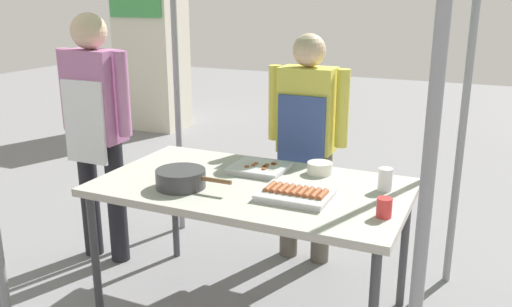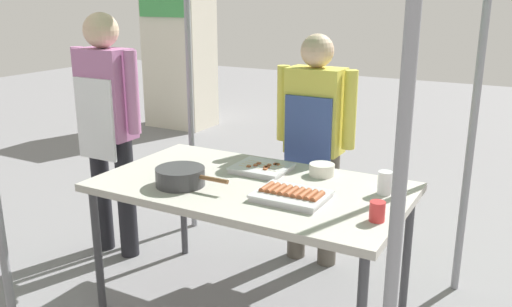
{
  "view_description": "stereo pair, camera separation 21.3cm",
  "coord_description": "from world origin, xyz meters",
  "px_view_note": "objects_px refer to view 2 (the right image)",
  "views": [
    {
      "loc": [
        1.11,
        -2.41,
        1.7
      ],
      "look_at": [
        0.0,
        0.05,
        0.9
      ],
      "focal_mm": 38.04,
      "sensor_mm": 36.0,
      "label": 1
    },
    {
      "loc": [
        1.3,
        -2.32,
        1.7
      ],
      "look_at": [
        0.0,
        0.05,
        0.9
      ],
      "focal_mm": 38.04,
      "sensor_mm": 36.0,
      "label": 2
    }
  ],
  "objects_px": {
    "cooking_wok": "(181,176)",
    "drink_cup_near_edge": "(377,211)",
    "condiment_bowl": "(322,170)",
    "tray_meat_skewers": "(262,168)",
    "customer_nearby": "(107,117)",
    "tray_grilled_sausages": "(292,195)",
    "stall_table": "(251,193)",
    "vendor_woman": "(314,134)",
    "drink_cup_by_wok": "(385,183)",
    "neighbor_stall_left": "(179,49)"
  },
  "relations": [
    {
      "from": "customer_nearby",
      "to": "neighbor_stall_left",
      "type": "relative_size",
      "value": 0.79
    },
    {
      "from": "cooking_wok",
      "to": "customer_nearby",
      "type": "height_order",
      "value": "customer_nearby"
    },
    {
      "from": "tray_meat_skewers",
      "to": "customer_nearby",
      "type": "height_order",
      "value": "customer_nearby"
    },
    {
      "from": "tray_grilled_sausages",
      "to": "drink_cup_near_edge",
      "type": "bearing_deg",
      "value": -7.6
    },
    {
      "from": "stall_table",
      "to": "drink_cup_by_wok",
      "type": "distance_m",
      "value": 0.68
    },
    {
      "from": "tray_grilled_sausages",
      "to": "stall_table",
      "type": "bearing_deg",
      "value": 160.1
    },
    {
      "from": "condiment_bowl",
      "to": "customer_nearby",
      "type": "relative_size",
      "value": 0.09
    },
    {
      "from": "stall_table",
      "to": "vendor_woman",
      "type": "relative_size",
      "value": 1.09
    },
    {
      "from": "drink_cup_by_wok",
      "to": "customer_nearby",
      "type": "relative_size",
      "value": 0.07
    },
    {
      "from": "tray_meat_skewers",
      "to": "vendor_woman",
      "type": "height_order",
      "value": "vendor_woman"
    },
    {
      "from": "drink_cup_by_wok",
      "to": "vendor_woman",
      "type": "xyz_separation_m",
      "value": [
        -0.6,
        0.53,
        0.05
      ]
    },
    {
      "from": "stall_table",
      "to": "neighbor_stall_left",
      "type": "height_order",
      "value": "neighbor_stall_left"
    },
    {
      "from": "tray_grilled_sausages",
      "to": "cooking_wok",
      "type": "relative_size",
      "value": 0.83
    },
    {
      "from": "tray_meat_skewers",
      "to": "tray_grilled_sausages",
      "type": "bearing_deg",
      "value": -43.23
    },
    {
      "from": "condiment_bowl",
      "to": "cooking_wok",
      "type": "bearing_deg",
      "value": -138.82
    },
    {
      "from": "condiment_bowl",
      "to": "vendor_woman",
      "type": "height_order",
      "value": "vendor_woman"
    },
    {
      "from": "drink_cup_near_edge",
      "to": "cooking_wok",
      "type": "bearing_deg",
      "value": -177.82
    },
    {
      "from": "stall_table",
      "to": "condiment_bowl",
      "type": "relative_size",
      "value": 11.62
    },
    {
      "from": "drink_cup_by_wok",
      "to": "vendor_woman",
      "type": "distance_m",
      "value": 0.8
    },
    {
      "from": "tray_meat_skewers",
      "to": "neighbor_stall_left",
      "type": "distance_m",
      "value": 4.39
    },
    {
      "from": "cooking_wok",
      "to": "condiment_bowl",
      "type": "distance_m",
      "value": 0.76
    },
    {
      "from": "condiment_bowl",
      "to": "customer_nearby",
      "type": "height_order",
      "value": "customer_nearby"
    },
    {
      "from": "drink_cup_near_edge",
      "to": "neighbor_stall_left",
      "type": "distance_m",
      "value": 5.18
    },
    {
      "from": "tray_grilled_sausages",
      "to": "condiment_bowl",
      "type": "height_order",
      "value": "condiment_bowl"
    },
    {
      "from": "tray_grilled_sausages",
      "to": "drink_cup_near_edge",
      "type": "height_order",
      "value": "drink_cup_near_edge"
    },
    {
      "from": "tray_meat_skewers",
      "to": "vendor_woman",
      "type": "distance_m",
      "value": 0.53
    },
    {
      "from": "stall_table",
      "to": "condiment_bowl",
      "type": "xyz_separation_m",
      "value": [
        0.27,
        0.3,
        0.08
      ]
    },
    {
      "from": "tray_meat_skewers",
      "to": "vendor_woman",
      "type": "bearing_deg",
      "value": 79.2
    },
    {
      "from": "tray_grilled_sausages",
      "to": "customer_nearby",
      "type": "height_order",
      "value": "customer_nearby"
    },
    {
      "from": "tray_grilled_sausages",
      "to": "drink_cup_near_edge",
      "type": "xyz_separation_m",
      "value": [
        0.44,
        -0.06,
        0.02
      ]
    },
    {
      "from": "stall_table",
      "to": "cooking_wok",
      "type": "relative_size",
      "value": 3.87
    },
    {
      "from": "customer_nearby",
      "to": "tray_grilled_sausages",
      "type": "bearing_deg",
      "value": -11.37
    },
    {
      "from": "stall_table",
      "to": "cooking_wok",
      "type": "distance_m",
      "value": 0.38
    },
    {
      "from": "drink_cup_near_edge",
      "to": "condiment_bowl",
      "type": "bearing_deg",
      "value": 133.87
    },
    {
      "from": "drink_cup_by_wok",
      "to": "condiment_bowl",
      "type": "bearing_deg",
      "value": 162.61
    },
    {
      "from": "cooking_wok",
      "to": "drink_cup_by_wok",
      "type": "xyz_separation_m",
      "value": [
        0.95,
        0.38,
        0.01
      ]
    },
    {
      "from": "condiment_bowl",
      "to": "vendor_woman",
      "type": "bearing_deg",
      "value": 118.19
    },
    {
      "from": "condiment_bowl",
      "to": "drink_cup_near_edge",
      "type": "distance_m",
      "value": 0.64
    },
    {
      "from": "tray_meat_skewers",
      "to": "drink_cup_by_wok",
      "type": "xyz_separation_m",
      "value": [
        0.7,
        -0.02,
        0.04
      ]
    },
    {
      "from": "drink_cup_near_edge",
      "to": "vendor_woman",
      "type": "relative_size",
      "value": 0.06
    },
    {
      "from": "cooking_wok",
      "to": "drink_cup_near_edge",
      "type": "xyz_separation_m",
      "value": [
        1.02,
        0.04,
        -0.01
      ]
    },
    {
      "from": "condiment_bowl",
      "to": "drink_cup_by_wok",
      "type": "distance_m",
      "value": 0.4
    },
    {
      "from": "stall_table",
      "to": "condiment_bowl",
      "type": "distance_m",
      "value": 0.41
    },
    {
      "from": "condiment_bowl",
      "to": "neighbor_stall_left",
      "type": "distance_m",
      "value": 4.54
    },
    {
      "from": "condiment_bowl",
      "to": "drink_cup_near_edge",
      "type": "xyz_separation_m",
      "value": [
        0.45,
        -0.46,
        0.01
      ]
    },
    {
      "from": "customer_nearby",
      "to": "tray_meat_skewers",
      "type": "bearing_deg",
      "value": 0.95
    },
    {
      "from": "tray_grilled_sausages",
      "to": "vendor_woman",
      "type": "distance_m",
      "value": 0.85
    },
    {
      "from": "tray_grilled_sausages",
      "to": "customer_nearby",
      "type": "bearing_deg",
      "value": 168.63
    },
    {
      "from": "vendor_woman",
      "to": "drink_cup_by_wok",
      "type": "bearing_deg",
      "value": 138.5
    },
    {
      "from": "stall_table",
      "to": "tray_grilled_sausages",
      "type": "distance_m",
      "value": 0.3
    }
  ]
}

